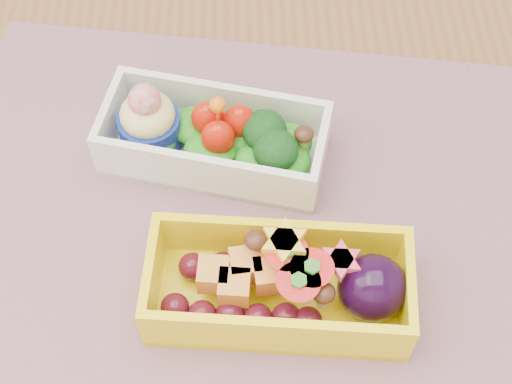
{
  "coord_description": "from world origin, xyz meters",
  "views": [
    {
      "loc": [
        -0.03,
        -0.25,
        1.24
      ],
      "look_at": [
        -0.02,
        0.04,
        0.79
      ],
      "focal_mm": 52.6,
      "sensor_mm": 36.0,
      "label": 1
    }
  ],
  "objects_px": {
    "table": "(280,321)",
    "bento_white": "(213,138)",
    "placemat": "(246,225)",
    "bento_yellow": "(285,286)"
  },
  "relations": [
    {
      "from": "table",
      "to": "bento_white",
      "type": "xyz_separation_m",
      "value": [
        -0.05,
        0.1,
        0.13
      ]
    },
    {
      "from": "placemat",
      "to": "bento_yellow",
      "type": "relative_size",
      "value": 2.61
    },
    {
      "from": "placemat",
      "to": "bento_white",
      "type": "relative_size",
      "value": 2.61
    },
    {
      "from": "table",
      "to": "bento_yellow",
      "type": "height_order",
      "value": "bento_yellow"
    },
    {
      "from": "table",
      "to": "bento_yellow",
      "type": "distance_m",
      "value": 0.13
    },
    {
      "from": "placemat",
      "to": "bento_yellow",
      "type": "height_order",
      "value": "bento_yellow"
    },
    {
      "from": "placemat",
      "to": "bento_white",
      "type": "height_order",
      "value": "bento_white"
    },
    {
      "from": "table",
      "to": "placemat",
      "type": "bearing_deg",
      "value": 126.67
    },
    {
      "from": "bento_white",
      "to": "placemat",
      "type": "bearing_deg",
      "value": -55.09
    },
    {
      "from": "placemat",
      "to": "bento_white",
      "type": "xyz_separation_m",
      "value": [
        -0.02,
        0.06,
        0.03
      ]
    }
  ]
}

